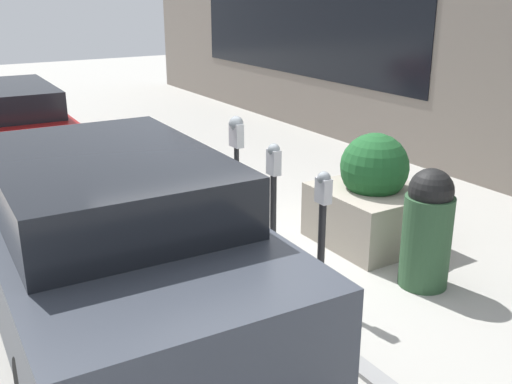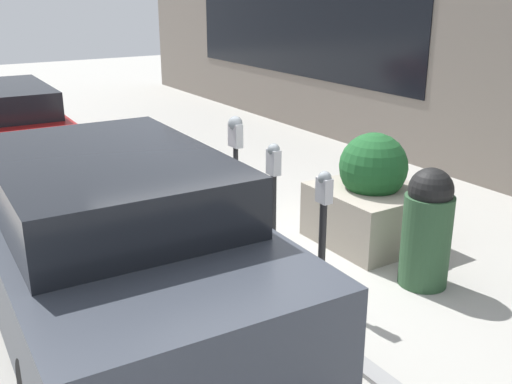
{
  "view_description": "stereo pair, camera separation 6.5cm",
  "coord_description": "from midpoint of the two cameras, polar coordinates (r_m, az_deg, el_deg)",
  "views": [
    {
      "loc": [
        -4.76,
        2.81,
        2.79
      ],
      "look_at": [
        0.0,
        -0.09,
        0.88
      ],
      "focal_mm": 42.0,
      "sensor_mm": 36.0,
      "label": 1
    },
    {
      "loc": [
        -4.73,
        2.87,
        2.79
      ],
      "look_at": [
        0.0,
        -0.09,
        0.88
      ],
      "focal_mm": 42.0,
      "sensor_mm": 36.0,
      "label": 2
    }
  ],
  "objects": [
    {
      "name": "parking_meter_second",
      "position": [
        6.0,
        1.97,
        0.46
      ],
      "size": [
        0.15,
        0.12,
        1.34
      ],
      "color": "#232326",
      "rests_on": "ground_plane"
    },
    {
      "name": "trash_bin",
      "position": [
        5.99,
        16.31,
        -3.31
      ],
      "size": [
        0.48,
        0.48,
        1.19
      ],
      "color": "#2D5133",
      "rests_on": "ground_plane"
    },
    {
      "name": "ground_plane",
      "position": [
        6.19,
        -0.44,
        -7.85
      ],
      "size": [
        40.0,
        40.0,
        0.0
      ],
      "primitive_type": "plane",
      "color": "#ADAAA3"
    },
    {
      "name": "curb_strip",
      "position": [
        6.15,
        -1.08,
        -7.86
      ],
      "size": [
        24.5,
        0.16,
        0.04
      ],
      "color": "gray",
      "rests_on": "ground_plane"
    },
    {
      "name": "parking_meter_nearest",
      "position": [
        5.36,
        6.68,
        -2.7
      ],
      "size": [
        0.14,
        0.12,
        1.28
      ],
      "color": "#232326",
      "rests_on": "ground_plane"
    },
    {
      "name": "parked_car_middle",
      "position": [
        5.23,
        -13.92,
        -3.74
      ],
      "size": [
        4.64,
        2.01,
        1.55
      ],
      "rotation": [
        0.0,
        0.0,
        -0.03
      ],
      "color": "#383D47",
      "rests_on": "ground_plane"
    },
    {
      "name": "parking_meter_middle",
      "position": [
        6.64,
        -1.59,
        4.09
      ],
      "size": [
        0.19,
        0.16,
        1.47
      ],
      "color": "#232326",
      "rests_on": "ground_plane"
    },
    {
      "name": "planter_box",
      "position": [
        6.91,
        11.31,
        -0.66
      ],
      "size": [
        1.2,
        1.11,
        1.28
      ],
      "color": "#A39989",
      "rests_on": "ground_plane"
    }
  ]
}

